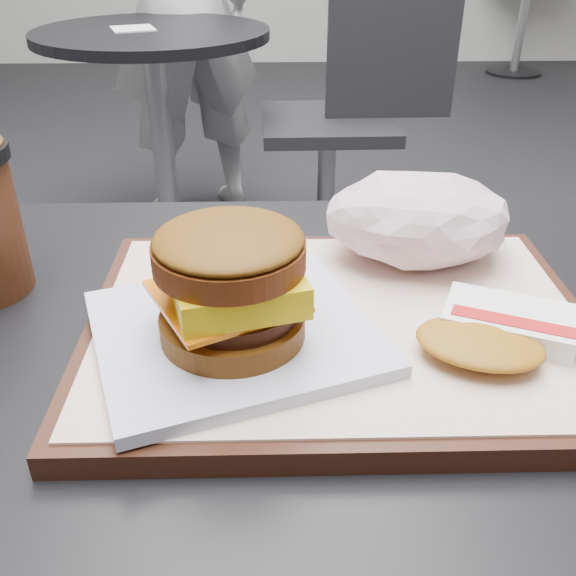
{
  "coord_description": "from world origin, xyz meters",
  "views": [
    {
      "loc": [
        0.01,
        -0.37,
        1.05
      ],
      "look_at": [
        0.01,
        -0.0,
        0.83
      ],
      "focal_mm": 40.0,
      "sensor_mm": 36.0,
      "label": 1
    }
  ],
  "objects_px": {
    "neighbor_table": "(158,97)",
    "serving_tray": "(339,327)",
    "crumpled_wrapper": "(418,218)",
    "hash_brown": "(496,331)",
    "neighbor_chair": "(350,107)",
    "customer_table": "(272,533)",
    "breakfast_sandwich": "(232,296)",
    "patron": "(181,1)"
  },
  "relations": [
    {
      "from": "hash_brown",
      "to": "customer_table",
      "type": "bearing_deg",
      "value": 177.61
    },
    {
      "from": "crumpled_wrapper",
      "to": "hash_brown",
      "type": "bearing_deg",
      "value": -77.65
    },
    {
      "from": "neighbor_table",
      "to": "neighbor_chair",
      "type": "xyz_separation_m",
      "value": [
        0.6,
        0.02,
        -0.04
      ]
    },
    {
      "from": "crumpled_wrapper",
      "to": "neighbor_chair",
      "type": "height_order",
      "value": "neighbor_chair"
    },
    {
      "from": "hash_brown",
      "to": "neighbor_chair",
      "type": "xyz_separation_m",
      "value": [
        0.09,
        1.67,
        -0.29
      ]
    },
    {
      "from": "breakfast_sandwich",
      "to": "crumpled_wrapper",
      "type": "bearing_deg",
      "value": 40.74
    },
    {
      "from": "neighbor_chair",
      "to": "crumpled_wrapper",
      "type": "bearing_deg",
      "value": -94.52
    },
    {
      "from": "customer_table",
      "to": "neighbor_chair",
      "type": "bearing_deg",
      "value": 81.43
    },
    {
      "from": "customer_table",
      "to": "breakfast_sandwich",
      "type": "xyz_separation_m",
      "value": [
        -0.02,
        -0.0,
        0.24
      ]
    },
    {
      "from": "customer_table",
      "to": "neighbor_table",
      "type": "height_order",
      "value": "customer_table"
    },
    {
      "from": "customer_table",
      "to": "serving_tray",
      "type": "bearing_deg",
      "value": 30.36
    },
    {
      "from": "patron",
      "to": "crumpled_wrapper",
      "type": "bearing_deg",
      "value": 78.15
    },
    {
      "from": "neighbor_table",
      "to": "serving_tray",
      "type": "bearing_deg",
      "value": -75.99
    },
    {
      "from": "serving_tray",
      "to": "hash_brown",
      "type": "height_order",
      "value": "hash_brown"
    },
    {
      "from": "serving_tray",
      "to": "neighbor_chair",
      "type": "bearing_deg",
      "value": 83.12
    },
    {
      "from": "hash_brown",
      "to": "patron",
      "type": "height_order",
      "value": "patron"
    },
    {
      "from": "hash_brown",
      "to": "crumpled_wrapper",
      "type": "height_order",
      "value": "crumpled_wrapper"
    },
    {
      "from": "crumpled_wrapper",
      "to": "patron",
      "type": "xyz_separation_m",
      "value": [
        -0.44,
        1.94,
        -0.05
      ]
    },
    {
      "from": "customer_table",
      "to": "patron",
      "type": "xyz_separation_m",
      "value": [
        -0.31,
        2.07,
        0.19
      ]
    },
    {
      "from": "serving_tray",
      "to": "patron",
      "type": "relative_size",
      "value": 0.24
    },
    {
      "from": "serving_tray",
      "to": "patron",
      "type": "distance_m",
      "value": 2.07
    },
    {
      "from": "customer_table",
      "to": "neighbor_table",
      "type": "relative_size",
      "value": 1.07
    },
    {
      "from": "customer_table",
      "to": "breakfast_sandwich",
      "type": "relative_size",
      "value": 3.4
    },
    {
      "from": "serving_tray",
      "to": "crumpled_wrapper",
      "type": "distance_m",
      "value": 0.13
    },
    {
      "from": "customer_table",
      "to": "hash_brown",
      "type": "height_order",
      "value": "hash_brown"
    },
    {
      "from": "serving_tray",
      "to": "breakfast_sandwich",
      "type": "distance_m",
      "value": 0.1
    },
    {
      "from": "breakfast_sandwich",
      "to": "customer_table",
      "type": "bearing_deg",
      "value": 6.98
    },
    {
      "from": "neighbor_table",
      "to": "patron",
      "type": "height_order",
      "value": "patron"
    },
    {
      "from": "crumpled_wrapper",
      "to": "neighbor_table",
      "type": "bearing_deg",
      "value": 107.51
    },
    {
      "from": "breakfast_sandwich",
      "to": "hash_brown",
      "type": "distance_m",
      "value": 0.19
    },
    {
      "from": "neighbor_chair",
      "to": "patron",
      "type": "relative_size",
      "value": 0.57
    },
    {
      "from": "customer_table",
      "to": "serving_tray",
      "type": "relative_size",
      "value": 2.11
    },
    {
      "from": "crumpled_wrapper",
      "to": "neighbor_chair",
      "type": "relative_size",
      "value": 0.18
    },
    {
      "from": "customer_table",
      "to": "patron",
      "type": "bearing_deg",
      "value": 98.53
    },
    {
      "from": "serving_tray",
      "to": "breakfast_sandwich",
      "type": "height_order",
      "value": "breakfast_sandwich"
    },
    {
      "from": "breakfast_sandwich",
      "to": "serving_tray",
      "type": "bearing_deg",
      "value": 23.99
    },
    {
      "from": "neighbor_table",
      "to": "patron",
      "type": "bearing_deg",
      "value": 84.55
    },
    {
      "from": "breakfast_sandwich",
      "to": "crumpled_wrapper",
      "type": "xyz_separation_m",
      "value": [
        0.15,
        0.13,
        -0.0
      ]
    },
    {
      "from": "customer_table",
      "to": "crumpled_wrapper",
      "type": "bearing_deg",
      "value": 44.87
    },
    {
      "from": "breakfast_sandwich",
      "to": "crumpled_wrapper",
      "type": "height_order",
      "value": "breakfast_sandwich"
    },
    {
      "from": "breakfast_sandwich",
      "to": "neighbor_table",
      "type": "xyz_separation_m",
      "value": [
        -0.33,
        1.65,
        -0.28
      ]
    },
    {
      "from": "customer_table",
      "to": "breakfast_sandwich",
      "type": "bearing_deg",
      "value": -173.02
    }
  ]
}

